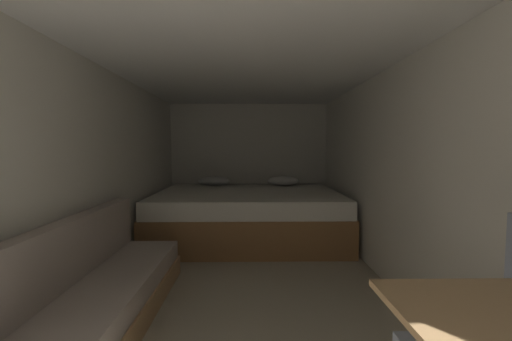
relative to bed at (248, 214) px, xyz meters
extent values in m
plane|color=#A39984|center=(0.00, -1.77, -0.34)|extent=(7.50, 7.50, 0.00)
cube|color=silver|center=(0.00, 1.01, 0.67)|extent=(2.73, 0.05, 2.01)
cube|color=silver|center=(-1.34, -1.77, 0.67)|extent=(0.05, 5.50, 2.01)
cube|color=silver|center=(1.34, -1.77, 0.67)|extent=(0.05, 5.50, 2.01)
cube|color=white|center=(0.00, -1.77, 1.70)|extent=(2.73, 5.50, 0.05)
cube|color=olive|center=(0.00, -0.01, -0.11)|extent=(2.51, 1.89, 0.45)
cube|color=white|center=(0.00, -0.01, 0.22)|extent=(2.47, 1.85, 0.22)
ellipsoid|color=white|center=(-0.56, 0.70, 0.40)|extent=(0.51, 0.36, 0.15)
ellipsoid|color=white|center=(0.56, 0.70, 0.40)|extent=(0.51, 0.36, 0.15)
cube|color=#A8998E|center=(-0.99, -2.63, -0.08)|extent=(0.57, 2.72, 0.16)
cube|color=#A8998E|center=(-1.23, -2.63, 0.22)|extent=(0.12, 2.72, 0.44)
camera|label=1|loc=(0.04, -4.45, 0.94)|focal=22.43mm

